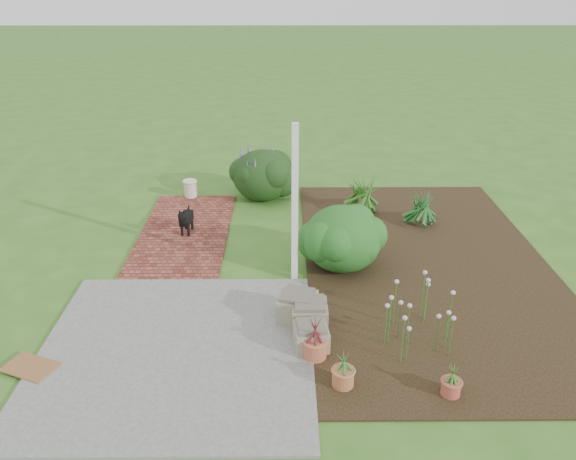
{
  "coord_description": "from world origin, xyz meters",
  "views": [
    {
      "loc": [
        0.14,
        -7.6,
        4.52
      ],
      "look_at": [
        0.2,
        0.4,
        0.7
      ],
      "focal_mm": 35.0,
      "sensor_mm": 36.0,
      "label": 1
    }
  ],
  "objects_px": {
    "stone_trough_near": "(311,337)",
    "cream_ceramic_urn": "(190,189)",
    "black_dog": "(186,218)",
    "evergreen_shrub": "(343,237)"
  },
  "relations": [
    {
      "from": "black_dog",
      "to": "stone_trough_near",
      "type": "bearing_deg",
      "value": -52.55
    },
    {
      "from": "cream_ceramic_urn",
      "to": "evergreen_shrub",
      "type": "distance_m",
      "value": 4.22
    },
    {
      "from": "stone_trough_near",
      "to": "cream_ceramic_urn",
      "type": "xyz_separation_m",
      "value": [
        -2.32,
        5.16,
        0.03
      ]
    },
    {
      "from": "black_dog",
      "to": "cream_ceramic_urn",
      "type": "bearing_deg",
      "value": 101.28
    },
    {
      "from": "stone_trough_near",
      "to": "cream_ceramic_urn",
      "type": "relative_size",
      "value": 1.22
    },
    {
      "from": "evergreen_shrub",
      "to": "stone_trough_near",
      "type": "bearing_deg",
      "value": -105.62
    },
    {
      "from": "cream_ceramic_urn",
      "to": "evergreen_shrub",
      "type": "height_order",
      "value": "evergreen_shrub"
    },
    {
      "from": "stone_trough_near",
      "to": "evergreen_shrub",
      "type": "height_order",
      "value": "evergreen_shrub"
    },
    {
      "from": "stone_trough_near",
      "to": "black_dog",
      "type": "relative_size",
      "value": 0.73
    },
    {
      "from": "cream_ceramic_urn",
      "to": "evergreen_shrub",
      "type": "bearing_deg",
      "value": -46.09
    }
  ]
}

